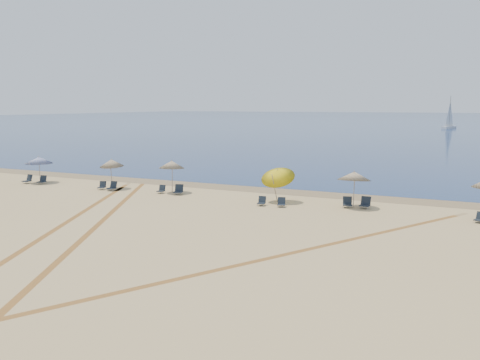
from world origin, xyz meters
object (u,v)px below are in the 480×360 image
at_px(chair_0, 28,179).
at_px(chair_9, 365,203).
at_px(umbrella_3, 277,174).
at_px(umbrella_1, 111,163).
at_px(chair_1, 42,180).
at_px(chair_3, 112,186).
at_px(umbrella_0, 39,160).
at_px(chair_4, 161,190).
at_px(chair_5, 179,190).
at_px(umbrella_2, 172,165).
at_px(umbrella_4, 354,176).
at_px(chair_10, 480,218).
at_px(chair_8, 347,203).
at_px(chair_6, 262,201).
at_px(sailboat_1, 449,119).
at_px(chair_2, 102,186).

bearing_deg(chair_0, chair_9, 10.70).
bearing_deg(umbrella_3, umbrella_1, -179.28).
relative_size(chair_0, chair_1, 1.03).
distance_m(chair_3, chair_9, 18.99).
bearing_deg(umbrella_0, chair_3, -4.34).
bearing_deg(chair_0, chair_1, 18.64).
relative_size(umbrella_1, chair_9, 3.12).
bearing_deg(chair_4, chair_5, -3.77).
relative_size(umbrella_2, chair_5, 2.92).
distance_m(umbrella_2, umbrella_4, 13.53).
height_order(umbrella_3, chair_1, umbrella_3).
bearing_deg(umbrella_0, chair_9, 1.40).
height_order(chair_0, chair_10, chair_0).
bearing_deg(chair_0, chair_8, 10.42).
height_order(chair_6, chair_9, chair_9).
xyz_separation_m(chair_0, chair_9, (27.70, 1.30, 0.01)).
bearing_deg(umbrella_1, chair_9, 1.76).
relative_size(chair_3, sailboat_1, 0.08).
relative_size(chair_1, chair_8, 0.98).
bearing_deg(umbrella_0, chair_6, -3.37).
distance_m(umbrella_0, chair_2, 7.23).
height_order(umbrella_4, chair_4, umbrella_4).
bearing_deg(chair_4, chair_10, -5.72).
distance_m(umbrella_2, chair_9, 14.40).
relative_size(chair_3, chair_4, 1.14).
bearing_deg(umbrella_4, umbrella_3, -174.99).
distance_m(chair_6, chair_8, 5.52).
bearing_deg(umbrella_0, chair_5, -0.08).
relative_size(chair_3, chair_8, 0.90).
bearing_deg(chair_2, chair_1, 161.63).
bearing_deg(chair_3, chair_9, 5.72).
distance_m(umbrella_1, umbrella_4, 18.74).
xyz_separation_m(chair_2, chair_4, (5.12, 0.50, -0.01)).
bearing_deg(umbrella_3, chair_8, 3.02).
xyz_separation_m(umbrella_1, chair_8, (18.39, 0.42, -1.73)).
xyz_separation_m(chair_2, chair_10, (26.57, -0.14, -0.01)).
xyz_separation_m(umbrella_1, sailboat_1, (21.49, 117.37, 0.65)).
distance_m(umbrella_0, umbrella_1, 7.53).
distance_m(chair_0, chair_2, 7.71).
relative_size(umbrella_1, chair_5, 2.83).
height_order(chair_0, chair_8, chair_0).
relative_size(chair_1, sailboat_1, 0.09).
bearing_deg(chair_1, chair_0, -179.41).
bearing_deg(chair_1, sailboat_1, 66.41).
xyz_separation_m(chair_6, chair_10, (12.92, 0.55, -0.00)).
xyz_separation_m(chair_9, sailboat_1, (2.00, 116.77, 2.36)).
xyz_separation_m(chair_3, chair_9, (18.94, 1.27, 0.02)).
bearing_deg(chair_5, chair_2, 169.89).
height_order(umbrella_2, chair_5, umbrella_2).
xyz_separation_m(umbrella_3, umbrella_4, (5.05, 0.44, 0.13)).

